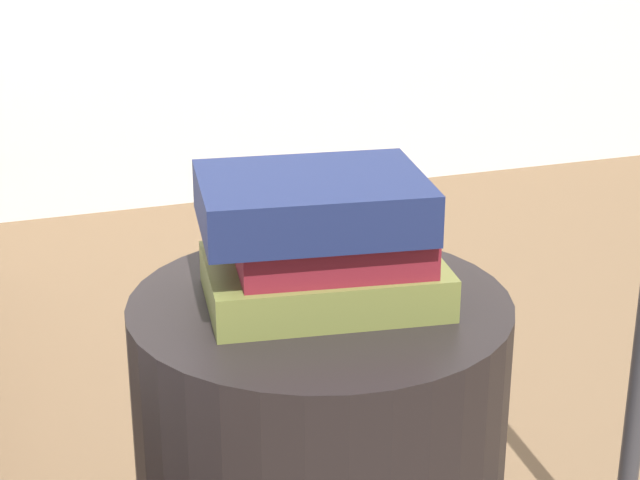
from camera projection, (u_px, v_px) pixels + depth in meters
book_olive at (323, 280)px, 1.29m from camera, size 0.30×0.22×0.05m
book_maroon at (328, 241)px, 1.27m from camera, size 0.25×0.20×0.05m
book_navy at (311, 201)px, 1.25m from camera, size 0.28×0.23×0.06m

